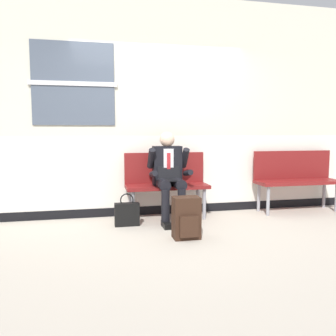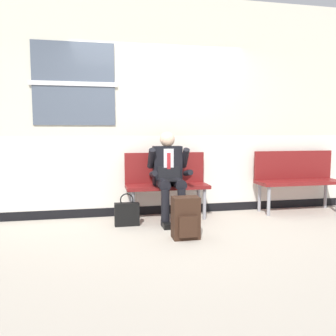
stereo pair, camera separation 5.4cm
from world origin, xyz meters
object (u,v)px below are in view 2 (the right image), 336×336
at_px(backpack, 186,218).
at_px(handbag, 127,214).
at_px(bench_with_person, 166,180).
at_px(bench_empty, 296,176).
at_px(person_seated, 169,174).

xyz_separation_m(backpack, handbag, (-0.62, 0.70, -0.08)).
height_order(bench_with_person, handbag, bench_with_person).
relative_size(bench_empty, person_seated, 1.07).
bearing_deg(bench_with_person, backpack, -88.97).
distance_m(bench_empty, backpack, 2.33).
bearing_deg(person_seated, bench_empty, 5.56).
bearing_deg(person_seated, backpack, -88.72).
distance_m(bench_empty, handbag, 2.73).
bearing_deg(handbag, bench_with_person, 29.65).
distance_m(bench_empty, person_seated, 2.09).
bearing_deg(person_seated, bench_with_person, 90.00).
xyz_separation_m(bench_with_person, bench_empty, (2.08, 0.00, 0.00)).
height_order(bench_with_person, backpack, bench_with_person).
bearing_deg(backpack, bench_with_person, 91.03).
bearing_deg(handbag, backpack, -48.42).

